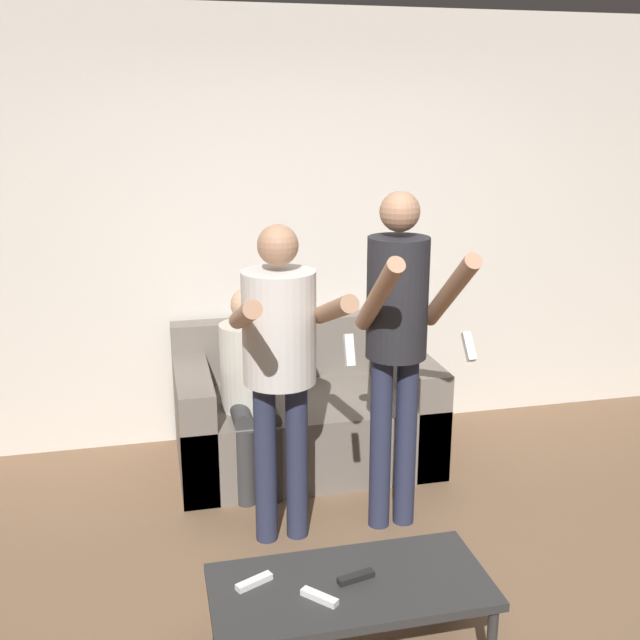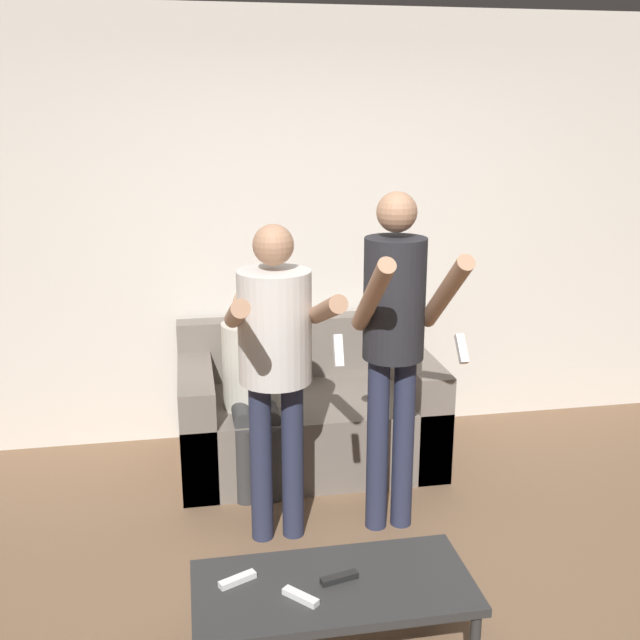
# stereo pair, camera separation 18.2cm
# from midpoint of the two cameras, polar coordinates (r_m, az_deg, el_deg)

# --- Properties ---
(ground_plane) EXTENTS (14.00, 14.00, 0.00)m
(ground_plane) POSITION_cam_midpoint_polar(r_m,az_deg,el_deg) (3.41, 5.12, -22.46)
(ground_plane) COLOR brown
(wall_back) EXTENTS (6.40, 0.06, 2.70)m
(wall_back) POSITION_cam_midpoint_polar(r_m,az_deg,el_deg) (4.82, -2.43, 6.77)
(wall_back) COLOR silver
(wall_back) RESTS_ON ground_plane
(couch) EXTENTS (1.54, 0.90, 0.83)m
(couch) POSITION_cam_midpoint_polar(r_m,az_deg,el_deg) (4.64, -2.37, -7.29)
(couch) COLOR slate
(couch) RESTS_ON ground_plane
(person_standing_left) EXTENTS (0.47, 0.75, 1.60)m
(person_standing_left) POSITION_cam_midpoint_polar(r_m,az_deg,el_deg) (3.54, -4.53, -2.23)
(person_standing_left) COLOR #282D47
(person_standing_left) RESTS_ON ground_plane
(person_standing_right) EXTENTS (0.42, 0.67, 1.74)m
(person_standing_right) POSITION_cam_midpoint_polar(r_m,az_deg,el_deg) (3.65, 4.53, -0.65)
(person_standing_right) COLOR #282D47
(person_standing_right) RESTS_ON ground_plane
(person_seated) EXTENTS (0.33, 0.54, 1.15)m
(person_seated) POSITION_cam_midpoint_polar(r_m,az_deg,el_deg) (4.27, -6.51, -4.40)
(person_seated) COLOR #383838
(person_seated) RESTS_ON ground_plane
(coffee_table) EXTENTS (1.07, 0.50, 0.36)m
(coffee_table) POSITION_cam_midpoint_polar(r_m,az_deg,el_deg) (3.05, 0.50, -19.96)
(coffee_table) COLOR #2D2D2D
(coffee_table) RESTS_ON ground_plane
(remote_near) EXTENTS (0.13, 0.13, 0.02)m
(remote_near) POSITION_cam_midpoint_polar(r_m,az_deg,el_deg) (2.94, -1.94, -20.37)
(remote_near) COLOR white
(remote_near) RESTS_ON coffee_table
(remote_mid) EXTENTS (0.15, 0.07, 0.02)m
(remote_mid) POSITION_cam_midpoint_polar(r_m,az_deg,el_deg) (3.03, 0.94, -19.02)
(remote_mid) COLOR black
(remote_mid) RESTS_ON coffee_table
(remote_far) EXTENTS (0.15, 0.10, 0.02)m
(remote_far) POSITION_cam_midpoint_polar(r_m,az_deg,el_deg) (3.03, -6.86, -19.22)
(remote_far) COLOR white
(remote_far) RESTS_ON coffee_table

